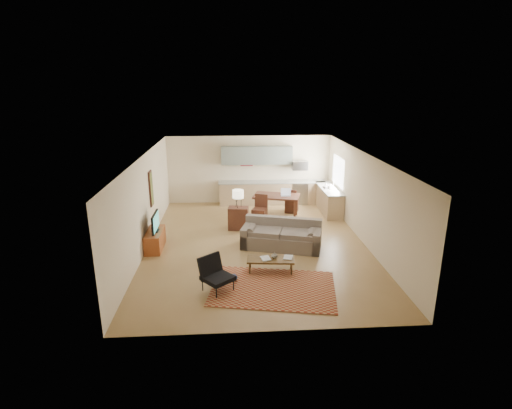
{
  "coord_description": "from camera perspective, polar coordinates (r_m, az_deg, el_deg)",
  "views": [
    {
      "loc": [
        -0.77,
        -11.24,
        4.67
      ],
      "look_at": [
        0.0,
        0.3,
        1.15
      ],
      "focal_mm": 28.0,
      "sensor_mm": 36.0,
      "label": 1
    }
  ],
  "objects": [
    {
      "name": "soap_bottle",
      "position": [
        15.23,
        9.98,
        2.79
      ],
      "size": [
        0.09,
        0.09,
        0.19
      ],
      "primitive_type": "imported",
      "rotation": [
        0.0,
        0.0,
        0.03
      ],
      "color": "beige",
      "rests_on": "kitchen_counter_right"
    },
    {
      "name": "room",
      "position": [
        11.74,
        0.1,
        0.51
      ],
      "size": [
        9.0,
        9.0,
        9.0
      ],
      "color": "olive",
      "rests_on": "ground"
    },
    {
      "name": "tv",
      "position": [
        11.91,
        -14.21,
        -2.47
      ],
      "size": [
        0.09,
        0.91,
        0.54
      ],
      "primitive_type": null,
      "color": "black",
      "rests_on": "tv_credenza"
    },
    {
      "name": "kitchen_counter_right",
      "position": [
        15.3,
        10.33,
        0.68
      ],
      "size": [
        0.64,
        2.26,
        0.92
      ],
      "primitive_type": null,
      "color": "tan",
      "rests_on": "ground"
    },
    {
      "name": "tv_credenza",
      "position": [
        12.11,
        -14.23,
        -4.91
      ],
      "size": [
        0.45,
        1.18,
        0.54
      ],
      "primitive_type": null,
      "color": "brown",
      "rests_on": "floor"
    },
    {
      "name": "rug",
      "position": [
        9.69,
        2.49,
        -11.83
      ],
      "size": [
        3.21,
        2.5,
        0.02
      ],
      "primitive_type": "cube",
      "rotation": [
        0.0,
        0.0,
        -0.19
      ],
      "color": "maroon",
      "rests_on": "floor"
    },
    {
      "name": "vase",
      "position": [
        10.33,
        2.65,
        -7.23
      ],
      "size": [
        0.23,
        0.23,
        0.17
      ],
      "primitive_type": "imported",
      "rotation": [
        0.0,
        0.0,
        0.23
      ],
      "color": "black",
      "rests_on": "coffee_table"
    },
    {
      "name": "dining_table",
      "position": [
        14.46,
        2.92,
        -0.23
      ],
      "size": [
        1.8,
        1.31,
        0.82
      ],
      "primitive_type": null,
      "rotation": [
        0.0,
        0.0,
        -0.26
      ],
      "color": "#3B1E14",
      "rests_on": "floor"
    },
    {
      "name": "triptych",
      "position": [
        15.99,
        -1.36,
        6.4
      ],
      "size": [
        1.7,
        0.04,
        0.5
      ],
      "primitive_type": null,
      "color": "beige",
      "rests_on": "room"
    },
    {
      "name": "kitchen_counter_back",
      "position": [
        16.07,
        2.28,
        1.73
      ],
      "size": [
        4.26,
        0.64,
        0.92
      ],
      "primitive_type": null,
      "color": "tan",
      "rests_on": "ground"
    },
    {
      "name": "dining_chair_near",
      "position": [
        13.85,
        0.52,
        -0.64
      ],
      "size": [
        0.61,
        0.62,
        0.97
      ],
      "primitive_type": null,
      "rotation": [
        0.0,
        0.0,
        -0.36
      ],
      "color": "#3B1E14",
      "rests_on": "floor"
    },
    {
      "name": "book_b",
      "position": [
        10.41,
        3.98,
        -7.5
      ],
      "size": [
        0.37,
        0.42,
        0.02
      ],
      "primitive_type": "imported",
      "rotation": [
        0.0,
        0.0,
        -0.26
      ],
      "color": "navy",
      "rests_on": "coffee_table"
    },
    {
      "name": "kitchen_microwave",
      "position": [
        15.99,
        6.26,
        5.58
      ],
      "size": [
        0.62,
        0.4,
        0.35
      ],
      "primitive_type": "cube",
      "color": "#A5A8AD",
      "rests_on": "room"
    },
    {
      "name": "console_table",
      "position": [
        13.26,
        -2.54,
        -1.97
      ],
      "size": [
        0.7,
        0.52,
        0.76
      ],
      "primitive_type": null,
      "rotation": [
        0.0,
        0.0,
        -0.13
      ],
      "color": "#3B1E14",
      "rests_on": "floor"
    },
    {
      "name": "kitchen_range",
      "position": [
        16.22,
        6.15,
        1.75
      ],
      "size": [
        0.62,
        0.62,
        0.9
      ],
      "primitive_type": "cube",
      "color": "#A5A8AD",
      "rests_on": "ground"
    },
    {
      "name": "dining_chair_far",
      "position": [
        15.06,
        5.13,
        0.62
      ],
      "size": [
        0.57,
        0.59,
        0.92
      ],
      "primitive_type": null,
      "rotation": [
        0.0,
        0.0,
        2.77
      ],
      "color": "#3B1E14",
      "rests_on": "floor"
    },
    {
      "name": "book_a",
      "position": [
        10.27,
        0.75,
        -7.78
      ],
      "size": [
        0.35,
        0.4,
        0.03
      ],
      "primitive_type": "imported",
      "rotation": [
        0.0,
        0.0,
        0.2
      ],
      "color": "maroon",
      "rests_on": "coffee_table"
    },
    {
      "name": "armchair",
      "position": [
        9.44,
        -5.49,
        -9.97
      ],
      "size": [
        1.02,
        1.02,
        0.82
      ],
      "primitive_type": null,
      "rotation": [
        0.0,
        0.0,
        0.71
      ],
      "color": "black",
      "rests_on": "floor"
    },
    {
      "name": "coffee_table",
      "position": [
        10.39,
        2.1,
        -8.66
      ],
      "size": [
        1.26,
        0.61,
        0.37
      ],
      "primitive_type": null,
      "rotation": [
        0.0,
        0.0,
        -0.11
      ],
      "color": "#452F13",
      "rests_on": "floor"
    },
    {
      "name": "sofa",
      "position": [
        11.77,
        3.66,
        -4.28
      ],
      "size": [
        2.59,
        1.65,
        0.83
      ],
      "primitive_type": null,
      "rotation": [
        0.0,
        0.0,
        -0.27
      ],
      "color": "#6B5E54",
      "rests_on": "floor"
    },
    {
      "name": "table_lamp",
      "position": [
        13.05,
        -2.57,
        0.87
      ],
      "size": [
        0.43,
        0.43,
        0.61
      ],
      "primitive_type": null,
      "rotation": [
        0.0,
        0.0,
        -0.18
      ],
      "color": "beige",
      "rests_on": "console_table"
    },
    {
      "name": "wall_art_left",
      "position": [
        12.77,
        -14.72,
        2.22
      ],
      "size": [
        0.06,
        0.42,
        1.1
      ],
      "primitive_type": null,
      "color": "olive",
      "rests_on": "room"
    },
    {
      "name": "laptop",
      "position": [
        14.25,
        4.29,
        1.74
      ],
      "size": [
        0.37,
        0.29,
        0.26
      ],
      "primitive_type": null,
      "rotation": [
        0.0,
        0.0,
        -0.1
      ],
      "color": "#A5A8AD",
      "rests_on": "dining_table"
    },
    {
      "name": "window_right",
      "position": [
        15.11,
        11.66,
        4.67
      ],
      "size": [
        0.02,
        1.4,
        1.05
      ],
      "primitive_type": "cube",
      "color": "white",
      "rests_on": "room"
    },
    {
      "name": "upper_cabinets",
      "position": [
        15.84,
        0.12,
        7.04
      ],
      "size": [
        2.8,
        0.34,
        0.7
      ],
      "primitive_type": "cube",
      "color": "gray",
      "rests_on": "room"
    }
  ]
}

